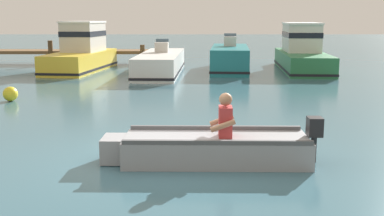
# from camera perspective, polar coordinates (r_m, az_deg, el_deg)

# --- Properties ---
(ground_plane) EXTENTS (120.00, 120.00, 0.00)m
(ground_plane) POSITION_cam_1_polar(r_m,az_deg,el_deg) (8.50, -3.03, -5.78)
(ground_plane) COLOR #386070
(wooden_dock) EXTENTS (14.88, 1.57, 1.25)m
(wooden_dock) POSITION_cam_1_polar(r_m,az_deg,el_deg) (26.87, -20.83, 6.31)
(wooden_dock) COLOR brown
(wooden_dock) RESTS_ON ground
(rowboat_with_person) EXTENTS (3.71, 1.15, 1.19)m
(rowboat_with_person) POSITION_cam_1_polar(r_m,az_deg,el_deg) (8.11, 2.59, -4.74)
(rowboat_with_person) COLOR gray
(rowboat_with_person) RESTS_ON ground
(moored_boat_yellow) EXTENTS (2.55, 5.68, 2.24)m
(moored_boat_yellow) POSITION_cam_1_polar(r_m,az_deg,el_deg) (22.58, -12.88, 6.49)
(moored_boat_yellow) COLOR gold
(moored_boat_yellow) RESTS_ON ground
(moored_boat_white) EXTENTS (1.98, 6.68, 1.47)m
(moored_boat_white) POSITION_cam_1_polar(r_m,az_deg,el_deg) (20.89, -3.58, 5.31)
(moored_boat_white) COLOR white
(moored_boat_white) RESTS_ON ground
(moored_boat_teal) EXTENTS (2.07, 5.32, 1.67)m
(moored_boat_teal) POSITION_cam_1_polar(r_m,az_deg,el_deg) (22.00, 4.74, 5.85)
(moored_boat_teal) COLOR #1E727A
(moored_boat_teal) RESTS_ON ground
(moored_boat_green) EXTENTS (2.41, 6.59, 2.17)m
(moored_boat_green) POSITION_cam_1_polar(r_m,az_deg,el_deg) (22.84, 13.20, 6.46)
(moored_boat_green) COLOR #287042
(moored_boat_green) RESTS_ON ground
(mooring_buoy) EXTENTS (0.43, 0.43, 0.43)m
(mooring_buoy) POSITION_cam_1_polar(r_m,az_deg,el_deg) (14.91, -20.73, 1.60)
(mooring_buoy) COLOR yellow
(mooring_buoy) RESTS_ON ground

